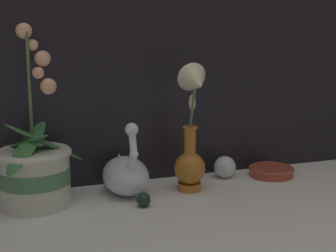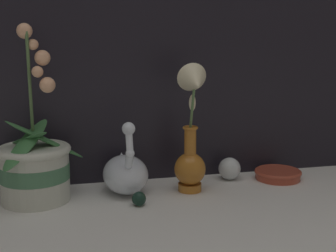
# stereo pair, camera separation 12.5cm
# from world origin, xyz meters

# --- Properties ---
(ground_plane) EXTENTS (2.80, 2.80, 0.00)m
(ground_plane) POSITION_xyz_m (0.00, 0.00, 0.00)
(ground_plane) COLOR silver
(orchid_potted_plant) EXTENTS (0.23, 0.24, 0.45)m
(orchid_potted_plant) POSITION_xyz_m (-0.34, 0.13, 0.09)
(orchid_potted_plant) COLOR beige
(orchid_potted_plant) RESTS_ON ground_plane
(swan_figurine) EXTENTS (0.12, 0.21, 0.21)m
(swan_figurine) POSITION_xyz_m (-0.10, 0.14, 0.06)
(swan_figurine) COLOR silver
(swan_figurine) RESTS_ON ground_plane
(blue_vase) EXTENTS (0.09, 0.13, 0.35)m
(blue_vase) POSITION_xyz_m (0.07, 0.09, 0.15)
(blue_vase) COLOR #B26B23
(blue_vase) RESTS_ON ground_plane
(glass_sphere) EXTENTS (0.07, 0.07, 0.07)m
(glass_sphere) POSITION_xyz_m (0.21, 0.18, 0.03)
(glass_sphere) COLOR silver
(glass_sphere) RESTS_ON ground_plane
(amber_dish) EXTENTS (0.14, 0.14, 0.03)m
(amber_dish) POSITION_xyz_m (0.36, 0.15, 0.02)
(amber_dish) COLOR #A8422D
(amber_dish) RESTS_ON ground_plane
(glass_bauble) EXTENTS (0.04, 0.04, 0.04)m
(glass_bauble) POSITION_xyz_m (-0.08, 0.03, 0.02)
(glass_bauble) COLOR #142D23
(glass_bauble) RESTS_ON ground_plane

